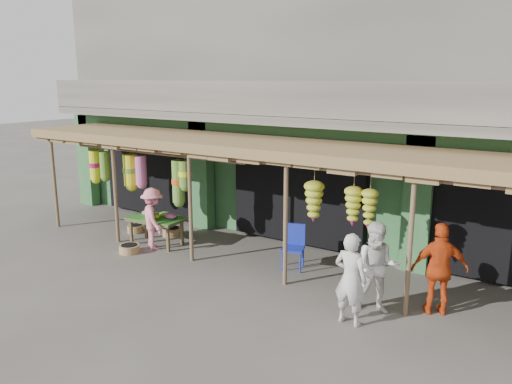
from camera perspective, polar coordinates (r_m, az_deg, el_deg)
The scene contains 12 objects.
ground at distance 11.14m, azimuth -0.69°, elevation -9.02°, with size 80.00×80.00×0.00m, color #514C47.
building at distance 14.65m, azimuth 10.12°, elevation 9.60°, with size 16.40×6.80×7.00m.
awning at distance 11.20m, azimuth 0.95°, elevation 4.77°, with size 14.00×2.70×2.79m.
flower_table at distance 12.89m, azimuth -11.25°, elevation -3.02°, with size 1.48×0.96×0.84m.
blue_chair at distance 11.19m, azimuth 4.33°, elevation -5.93°, with size 0.60×0.61×0.99m.
basket_left at distance 13.72m, azimuth -9.63°, elevation -4.48°, with size 0.51×0.51×0.21m, color brown.
basket_mid at distance 12.61m, azimuth -14.27°, elevation -6.31°, with size 0.49×0.49×0.19m, color #906340.
basket_right at distance 14.20m, azimuth -13.60°, elevation -4.09°, with size 0.44×0.44×0.20m, color #A47E4C.
person_front at distance 8.76m, azimuth 10.75°, elevation -9.74°, with size 0.60×0.39×1.63m, color beige.
person_right at distance 9.25m, azimuth 13.69°, elevation -8.47°, with size 0.82×0.64×1.69m, color silver.
person_vendor at distance 9.52m, azimuth 20.26°, elevation -8.27°, with size 0.99×0.41×1.69m, color #D14313.
person_shopper at distance 12.58m, azimuth -11.68°, elevation -3.00°, with size 1.00×0.57×1.54m, color pink.
Camera 1 is at (5.78, -8.57, 4.15)m, focal length 35.00 mm.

